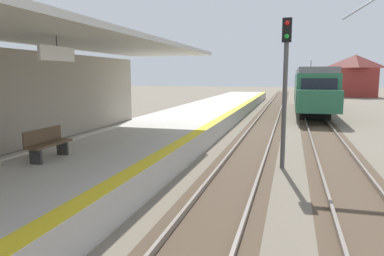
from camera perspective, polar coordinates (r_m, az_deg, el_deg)
station_platform at (r=14.86m, az=-9.02°, el=-2.84°), size 5.00×80.00×0.91m
track_pair_nearest_platform at (r=17.65m, az=9.69°, el=-2.42°), size 2.34×120.00×0.16m
track_pair_middle at (r=17.67m, az=20.74°, el=-2.84°), size 2.34×120.00×0.16m
approaching_train at (r=34.61m, az=18.27°, el=6.00°), size 2.93×19.60×4.76m
rail_signal_post at (r=13.09m, az=14.39°, el=7.61°), size 0.32×0.34×5.20m
platform_bench at (r=11.19m, az=-21.72°, el=-2.15°), size 0.45×1.60×0.88m
distant_trackside_house at (r=61.63m, az=24.09°, el=7.58°), size 6.60×5.28×6.40m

